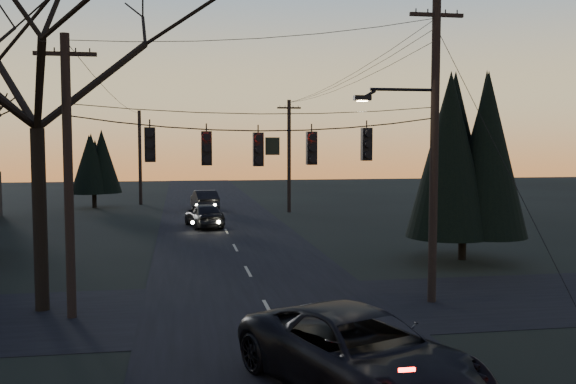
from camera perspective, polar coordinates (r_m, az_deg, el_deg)
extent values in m
cube|color=black|center=(30.48, -4.38, -5.59)|extent=(8.00, 120.00, 0.02)
cube|color=black|center=(20.77, -1.78, -10.35)|extent=(60.00, 7.00, 0.02)
cylinder|color=black|center=(20.06, -2.54, 6.70)|extent=(11.50, 0.04, 0.04)
cylinder|color=black|center=(21.53, -21.19, -2.36)|extent=(0.44, 0.44, 5.74)
cylinder|color=black|center=(30.13, 15.23, -4.32)|extent=(0.36, 0.36, 1.60)
cone|color=black|center=(29.80, 15.39, 3.47)|extent=(4.35, 4.35, 7.38)
cylinder|color=black|center=(54.47, -16.84, -0.50)|extent=(0.36, 0.36, 1.60)
cone|color=black|center=(54.31, -16.90, 2.28)|extent=(3.29, 3.29, 4.50)
imported|color=black|center=(13.97, 6.36, -14.12)|extent=(5.04, 6.87, 1.74)
imported|color=black|center=(40.38, -7.45, -2.06)|extent=(2.62, 4.78, 1.54)
imported|color=black|center=(50.69, -7.44, -0.73)|extent=(2.17, 4.88, 1.56)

